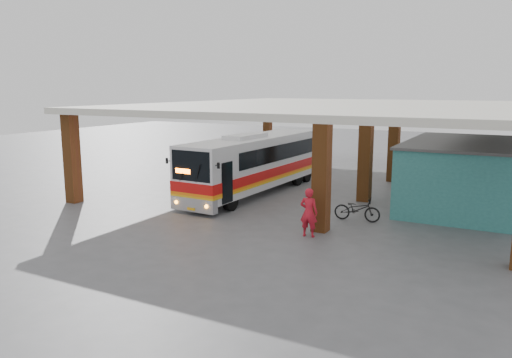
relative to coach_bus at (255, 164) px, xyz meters
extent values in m
plane|color=#515154|center=(2.64, -1.98, -1.61)|extent=(90.00, 90.00, 0.00)
cube|color=brown|center=(5.64, -4.98, 0.57)|extent=(0.60, 0.60, 4.35)
cube|color=brown|center=(5.64, 1.02, 0.57)|extent=(0.60, 0.60, 4.35)
cube|color=brown|center=(5.64, 7.02, 0.57)|extent=(0.60, 0.60, 4.35)
cube|color=brown|center=(-6.86, -5.98, 0.57)|extent=(0.60, 0.60, 4.35)
cube|color=brown|center=(-6.86, 15.02, 0.57)|extent=(0.60, 0.60, 4.35)
cube|color=silver|center=(3.14, 4.52, 2.89)|extent=(21.00, 23.00, 0.30)
cube|color=#2D7271|center=(10.14, 2.02, -0.11)|extent=(5.00, 8.00, 3.00)
cube|color=#4C4C4C|center=(10.14, 2.02, 1.44)|extent=(5.20, 8.20, 0.12)
cube|color=#143937|center=(7.62, 0.52, -0.56)|extent=(0.08, 0.95, 2.10)
cube|color=black|center=(7.62, 3.52, 0.19)|extent=(0.08, 1.20, 1.00)
cube|color=black|center=(7.59, 3.52, 0.19)|extent=(0.04, 1.30, 1.10)
cube|color=silver|center=(0.00, 0.03, 0.14)|extent=(2.68, 11.08, 2.57)
cube|color=silver|center=(-0.03, -0.88, 1.51)|extent=(1.20, 2.79, 0.23)
cube|color=#98989D|center=(-0.19, -5.30, -1.10)|extent=(2.32, 0.45, 0.64)
cube|color=red|center=(0.00, 0.03, -0.37)|extent=(2.72, 11.08, 0.46)
cube|color=orange|center=(0.00, 0.03, -0.66)|extent=(2.72, 11.08, 0.12)
cube|color=#EDA914|center=(0.00, 0.03, -0.76)|extent=(2.72, 11.08, 0.09)
cube|color=black|center=(-0.19, -5.43, 0.61)|extent=(2.05, 0.17, 1.33)
cube|color=black|center=(-1.13, 0.81, 0.59)|extent=(0.34, 8.25, 0.83)
cube|color=black|center=(1.18, 0.72, 0.59)|extent=(0.34, 8.25, 0.83)
cube|color=#FF5905|center=(-0.61, -5.47, 0.37)|extent=(0.78, 0.08, 0.20)
sphere|color=orange|center=(-1.02, -5.47, -1.07)|extent=(0.17, 0.17, 0.17)
sphere|color=orange|center=(0.63, -5.53, -1.07)|extent=(0.17, 0.17, 0.17)
cube|color=#EDA914|center=(-0.19, -5.51, -1.29)|extent=(0.41, 0.04, 0.11)
cylinder|color=black|center=(-1.10, -3.78, -1.15)|extent=(0.33, 0.93, 0.92)
cylinder|color=black|center=(0.83, -3.85, -1.15)|extent=(0.33, 0.93, 0.92)
cylinder|color=black|center=(-0.85, 3.27, -1.15)|extent=(0.33, 0.93, 0.92)
cylinder|color=black|center=(1.08, 3.21, -1.15)|extent=(0.33, 0.93, 0.92)
cylinder|color=black|center=(-0.81, 4.47, -1.15)|extent=(0.33, 0.93, 0.92)
cylinder|color=black|center=(1.12, 4.40, -1.15)|extent=(0.33, 0.93, 0.92)
imported|color=black|center=(6.46, -2.83, -1.10)|extent=(1.99, 0.84, 1.02)
imported|color=red|center=(5.51, -5.89, -0.67)|extent=(0.71, 0.50, 1.88)
cube|color=red|center=(7.64, 4.09, -1.40)|extent=(0.41, 0.41, 0.06)
cube|color=red|center=(7.80, 4.08, -1.15)|extent=(0.08, 0.39, 0.55)
cylinder|color=black|center=(7.47, 3.95, -1.51)|extent=(0.03, 0.03, 0.18)
cylinder|color=black|center=(7.78, 3.92, -1.51)|extent=(0.03, 0.03, 0.18)
cylinder|color=black|center=(7.49, 4.26, -1.51)|extent=(0.03, 0.03, 0.18)
cylinder|color=black|center=(7.81, 4.24, -1.51)|extent=(0.03, 0.03, 0.18)
camera|label=1|loc=(12.37, -22.88, 3.96)|focal=35.00mm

